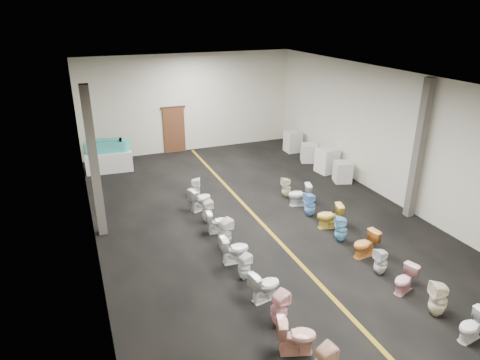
% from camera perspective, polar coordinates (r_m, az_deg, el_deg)
% --- Properties ---
extents(floor, '(16.00, 16.00, 0.00)m').
position_cam_1_polar(floor, '(13.89, 2.52, -5.38)').
color(floor, black).
rests_on(floor, ground).
extents(ceiling, '(16.00, 16.00, 0.00)m').
position_cam_1_polar(ceiling, '(12.47, 2.87, 13.29)').
color(ceiling, black).
rests_on(ceiling, ground).
extents(wall_back, '(10.00, 0.00, 10.00)m').
position_cam_1_polar(wall_back, '(20.31, -6.79, 10.14)').
color(wall_back, beige).
rests_on(wall_back, ground).
extents(wall_left, '(0.00, 16.00, 16.00)m').
position_cam_1_polar(wall_left, '(11.95, -19.73, 0.40)').
color(wall_left, beige).
rests_on(wall_left, ground).
extents(wall_right, '(0.00, 16.00, 16.00)m').
position_cam_1_polar(wall_right, '(15.67, 19.67, 5.42)').
color(wall_right, beige).
rests_on(wall_right, ground).
extents(aisle_stripe, '(0.12, 15.60, 0.01)m').
position_cam_1_polar(aisle_stripe, '(13.89, 2.52, -5.37)').
color(aisle_stripe, '#896613').
rests_on(aisle_stripe, floor).
extents(back_door, '(1.00, 0.10, 2.10)m').
position_cam_1_polar(back_door, '(20.35, -8.78, 6.58)').
color(back_door, '#562D19').
rests_on(back_door, floor).
extents(door_frame, '(1.15, 0.08, 0.10)m').
position_cam_1_polar(door_frame, '(20.10, -8.96, 9.53)').
color(door_frame, '#331C11').
rests_on(door_frame, back_door).
extents(column_left, '(0.25, 0.25, 4.50)m').
position_cam_1_polar(column_left, '(12.90, -18.90, 2.08)').
color(column_left, '#59544C').
rests_on(column_left, floor).
extents(column_right, '(0.25, 0.25, 4.50)m').
position_cam_1_polar(column_right, '(14.46, 22.73, 3.65)').
color(column_right, '#59544C').
rests_on(column_right, floor).
extents(display_table, '(1.93, 1.05, 0.83)m').
position_cam_1_polar(display_table, '(18.73, -17.06, 2.45)').
color(display_table, white).
rests_on(display_table, floor).
extents(bathtub, '(1.85, 0.80, 0.55)m').
position_cam_1_polar(bathtub, '(18.53, -17.28, 4.36)').
color(bathtub, '#40B8B3').
rests_on(bathtub, display_table).
extents(appliance_crate_a, '(0.80, 0.80, 0.81)m').
position_cam_1_polar(appliance_crate_a, '(17.21, 13.51, 1.07)').
color(appliance_crate_a, silver).
rests_on(appliance_crate_a, floor).
extents(appliance_crate_b, '(0.83, 0.83, 1.02)m').
position_cam_1_polar(appliance_crate_b, '(18.05, 11.52, 2.58)').
color(appliance_crate_b, silver).
rests_on(appliance_crate_b, floor).
extents(appliance_crate_c, '(0.92, 0.92, 0.78)m').
position_cam_1_polar(appliance_crate_c, '(19.24, 9.19, 3.60)').
color(appliance_crate_c, silver).
rests_on(appliance_crate_c, floor).
extents(appliance_crate_d, '(0.69, 0.69, 0.98)m').
position_cam_1_polar(appliance_crate_d, '(20.46, 7.05, 5.12)').
color(appliance_crate_d, silver).
rests_on(appliance_crate_d, floor).
extents(toilet_left_2, '(0.88, 0.67, 0.79)m').
position_cam_1_polar(toilet_left_2, '(9.02, 7.54, -19.89)').
color(toilet_left_2, '#F1AB96').
rests_on(toilet_left_2, floor).
extents(toilet_left_3, '(0.48, 0.48, 0.82)m').
position_cam_1_polar(toilet_left_3, '(9.58, 5.24, -16.74)').
color(toilet_left_3, '#FAB3B9').
rests_on(toilet_left_3, floor).
extents(toilet_left_4, '(0.81, 0.55, 0.77)m').
position_cam_1_polar(toilet_left_4, '(10.26, 3.34, -13.86)').
color(toilet_left_4, white).
rests_on(toilet_left_4, floor).
extents(toilet_left_5, '(0.42, 0.41, 0.70)m').
position_cam_1_polar(toilet_left_5, '(10.93, 0.57, -11.53)').
color(toilet_left_5, white).
rests_on(toilet_left_5, floor).
extents(toilet_left_6, '(0.78, 0.47, 0.78)m').
position_cam_1_polar(toilet_left_6, '(11.58, -0.72, -9.19)').
color(toilet_left_6, white).
rests_on(toilet_left_6, floor).
extents(toilet_left_7, '(0.51, 0.50, 0.86)m').
position_cam_1_polar(toilet_left_7, '(12.25, -2.03, -7.09)').
color(toilet_left_7, silver).
rests_on(toilet_left_7, floor).
extents(toilet_left_8, '(0.73, 0.48, 0.70)m').
position_cam_1_polar(toilet_left_8, '(13.04, -2.98, -5.59)').
color(toilet_left_8, white).
rests_on(toilet_left_8, floor).
extents(toilet_left_9, '(0.37, 0.36, 0.74)m').
position_cam_1_polar(toilet_left_9, '(13.66, -4.41, -4.18)').
color(toilet_left_9, silver).
rests_on(toilet_left_9, floor).
extents(toilet_left_10, '(0.88, 0.66, 0.80)m').
position_cam_1_polar(toilet_left_10, '(14.48, -5.33, -2.51)').
color(toilet_left_10, silver).
rests_on(toilet_left_10, floor).
extents(toilet_left_11, '(0.45, 0.45, 0.78)m').
position_cam_1_polar(toilet_left_11, '(15.32, -6.01, -1.15)').
color(toilet_left_11, white).
rests_on(toilet_left_11, floor).
extents(toilet_right_1, '(0.71, 0.46, 0.68)m').
position_cam_1_polar(toilet_right_1, '(10.40, 28.57, -16.73)').
color(toilet_right_1, white).
rests_on(toilet_right_1, floor).
extents(toilet_right_2, '(0.48, 0.47, 0.85)m').
position_cam_1_polar(toilet_right_2, '(10.71, 24.93, -14.23)').
color(toilet_right_2, '#F2E8C6').
rests_on(toilet_right_2, floor).
extents(toilet_right_3, '(0.75, 0.57, 0.67)m').
position_cam_1_polar(toilet_right_3, '(11.23, 21.14, -12.29)').
color(toilet_right_3, '#E9A7AE').
rests_on(toilet_right_3, floor).
extents(toilet_right_4, '(0.35, 0.34, 0.73)m').
position_cam_1_polar(toilet_right_4, '(11.67, 18.25, -10.33)').
color(toilet_right_4, silver).
rests_on(toilet_right_4, floor).
extents(toilet_right_5, '(0.77, 0.49, 0.75)m').
position_cam_1_polar(toilet_right_5, '(12.31, 16.37, -8.22)').
color(toilet_right_5, orange).
rests_on(toilet_right_5, floor).
extents(toilet_right_6, '(0.48, 0.48, 0.80)m').
position_cam_1_polar(toilet_right_6, '(12.85, 13.33, -6.41)').
color(toilet_right_6, '#73B7E2').
rests_on(toilet_right_6, floor).
extents(toilet_right_7, '(0.87, 0.64, 0.79)m').
position_cam_1_polar(toilet_right_7, '(13.55, 11.83, -4.73)').
color(toilet_right_7, '#E6C349').
rests_on(toilet_right_7, floor).
extents(toilet_right_8, '(0.38, 0.37, 0.81)m').
position_cam_1_polar(toilet_right_8, '(14.17, 9.33, -3.27)').
color(toilet_right_8, '#77B2F0').
rests_on(toilet_right_8, floor).
extents(toilet_right_9, '(0.87, 0.64, 0.79)m').
position_cam_1_polar(toilet_right_9, '(14.88, 7.92, -1.95)').
color(toilet_right_9, silver).
rests_on(toilet_right_9, floor).
extents(toilet_right_10, '(0.36, 0.35, 0.74)m').
position_cam_1_polar(toilet_right_10, '(15.47, 6.20, -1.00)').
color(toilet_right_10, beige).
rests_on(toilet_right_10, floor).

